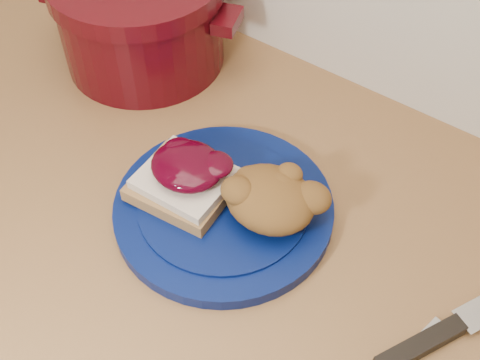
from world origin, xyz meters
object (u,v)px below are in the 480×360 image
Objects in this scene: plate at (224,208)px; chef_knife at (449,330)px; pepper_grinder at (131,12)px; dutch_oven at (141,17)px.

chef_knife is at bearing 2.56° from plate.
plate is at bearing -29.94° from pepper_grinder.
chef_knife is 0.59m from dutch_oven.
chef_knife is 0.83× the size of dutch_oven.
pepper_grinder reaches higher than plate.
pepper_grinder reaches higher than chef_knife.
chef_knife is 1.93× the size of pepper_grinder.
dutch_oven reaches higher than plate.
chef_knife is at bearing -15.42° from pepper_grinder.
dutch_oven is at bearing -13.72° from pepper_grinder.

